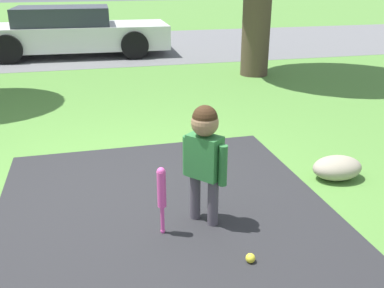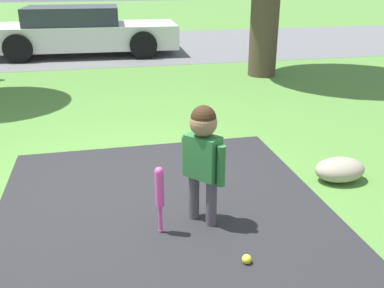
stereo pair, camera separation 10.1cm
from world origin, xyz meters
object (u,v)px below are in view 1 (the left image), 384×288
at_px(sports_ball, 250,258).
at_px(parked_car, 72,32).
at_px(child, 205,149).
at_px(baseball_bat, 162,192).

bearing_deg(sports_ball, parked_car, 98.07).
xyz_separation_m(child, sports_ball, (0.17, -0.61, -0.61)).
relative_size(child, sports_ball, 14.27).
bearing_deg(parked_car, child, -80.17).
distance_m(sports_ball, parked_car, 9.02).
relative_size(sports_ball, parked_car, 0.02).
height_order(child, sports_ball, child).
bearing_deg(baseball_bat, parked_car, 94.95).
xyz_separation_m(child, parked_car, (-1.09, 8.30, -0.08)).
bearing_deg(baseball_bat, child, 14.23).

